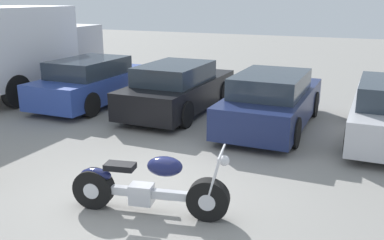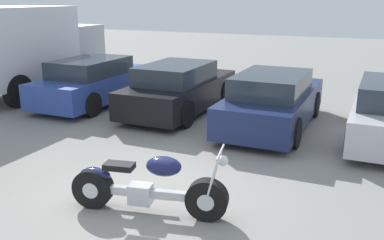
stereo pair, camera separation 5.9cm
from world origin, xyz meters
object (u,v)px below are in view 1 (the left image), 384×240
parked_car_blue (94,82)px  parked_car_black (178,89)px  delivery_truck (17,48)px  motorcycle (148,187)px  parked_car_navy (272,101)px

parked_car_blue → parked_car_black: bearing=2.7°
parked_car_blue → delivery_truck: size_ratio=0.75×
motorcycle → parked_car_navy: 5.06m
parked_car_black → parked_car_navy: size_ratio=1.00×
parked_car_navy → delivery_truck: delivery_truck is taller
parked_car_navy → delivery_truck: bearing=178.9°
parked_car_black → delivery_truck: 5.57m
parked_car_blue → parked_car_navy: size_ratio=1.00×
parked_car_blue → delivery_truck: delivery_truck is taller
delivery_truck → motorcycle: bearing=-34.3°
motorcycle → parked_car_black: (-2.08, 5.41, 0.24)m
parked_car_navy → parked_car_black: bearing=171.8°
parked_car_black → parked_car_navy: 2.73m
motorcycle → delivery_truck: delivery_truck is taller
motorcycle → delivery_truck: 9.24m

